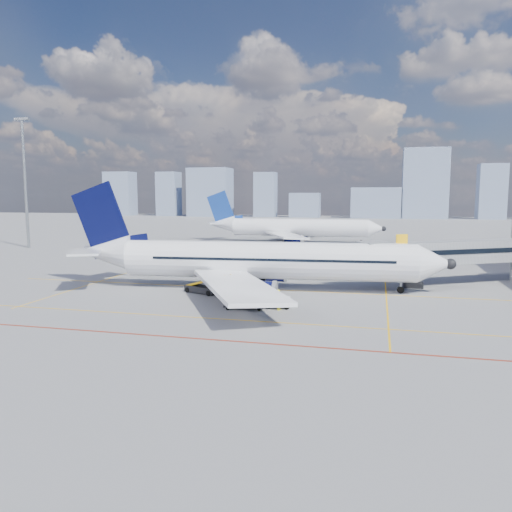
{
  "coord_description": "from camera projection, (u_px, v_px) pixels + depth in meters",
  "views": [
    {
      "loc": [
        12.95,
        -45.66,
        10.53
      ],
      "look_at": [
        0.3,
        5.96,
        4.0
      ],
      "focal_mm": 35.0,
      "sensor_mm": 36.0,
      "label": 1
    }
  ],
  "objects": [
    {
      "name": "belt_loader",
      "position": [
        203.0,
        288.0,
        53.53
      ],
      "size": [
        5.78,
        3.46,
        2.37
      ],
      "rotation": [
        0.0,
        0.0,
        -0.41
      ],
      "color": "black",
      "rests_on": "ground"
    },
    {
      "name": "main_aircraft",
      "position": [
        251.0,
        261.0,
        55.7
      ],
      "size": [
        42.97,
        37.4,
        12.55
      ],
      "rotation": [
        0.0,
        0.0,
        0.09
      ],
      "color": "white",
      "rests_on": "ground"
    },
    {
      "name": "baggage_tug",
      "position": [
        276.0,
        300.0,
        46.65
      ],
      "size": [
        2.51,
        1.68,
        1.65
      ],
      "rotation": [
        0.0,
        0.0,
        0.11
      ],
      "color": "white",
      "rests_on": "ground"
    },
    {
      "name": "distant_skyline",
      "position": [
        328.0,
        194.0,
        232.56
      ],
      "size": [
        249.53,
        14.45,
        31.1
      ],
      "color": "gray",
      "rests_on": "ground"
    },
    {
      "name": "cargo_dolly",
      "position": [
        244.0,
        297.0,
        46.25
      ],
      "size": [
        3.89,
        2.11,
        2.04
      ],
      "rotation": [
        0.0,
        0.0,
        0.13
      ],
      "color": "black",
      "rests_on": "ground"
    },
    {
      "name": "ramp_worker",
      "position": [
        279.0,
        300.0,
        45.73
      ],
      "size": [
        0.49,
        0.71,
        1.91
      ],
      "primitive_type": "imported",
      "rotation": [
        0.0,
        0.0,
        1.53
      ],
      "color": "yellow",
      "rests_on": "ground"
    },
    {
      "name": "apron_markings",
      "position": [
        220.0,
        313.0,
        44.72
      ],
      "size": [
        90.0,
        35.12,
        0.01
      ],
      "color": "#F2AD0C",
      "rests_on": "ground"
    },
    {
      "name": "second_aircraft",
      "position": [
        292.0,
        228.0,
        111.56
      ],
      "size": [
        40.38,
        35.18,
        11.76
      ],
      "rotation": [
        0.0,
        0.0,
        0.01
      ],
      "color": "white",
      "rests_on": "ground"
    },
    {
      "name": "ground",
      "position": [
        238.0,
        304.0,
        48.36
      ],
      "size": [
        420.0,
        420.0,
        0.0
      ],
      "primitive_type": "plane",
      "color": "gray",
      "rests_on": "ground"
    },
    {
      "name": "jet_bridge",
      "position": [
        469.0,
        253.0,
        58.65
      ],
      "size": [
        23.55,
        15.78,
        6.3
      ],
      "color": "gray",
      "rests_on": "ground"
    },
    {
      "name": "floodlight_mast_nw",
      "position": [
        25.0,
        179.0,
        98.25
      ],
      "size": [
        3.2,
        0.61,
        25.45
      ],
      "color": "gray",
      "rests_on": "ground"
    }
  ]
}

